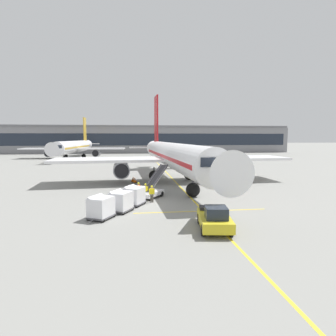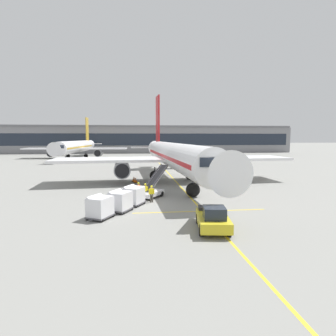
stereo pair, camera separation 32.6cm
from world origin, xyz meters
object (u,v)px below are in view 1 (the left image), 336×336
at_px(parked_airplane, 173,156).
at_px(ground_crew_by_loader, 152,193).
at_px(baggage_cart_lead, 134,195).
at_px(pushback_tug, 214,218).
at_px(baggage_cart_third, 100,207).
at_px(ground_crew_wingwalker, 146,190).
at_px(ground_crew_marshaller, 139,189).
at_px(safety_cone_wingtip, 133,179).
at_px(safety_cone_engine_keepout, 135,180).
at_px(distant_airplane, 74,147).
at_px(baggage_cart_second, 121,201).
at_px(belt_loader, 152,189).
at_px(ground_crew_by_carts, 127,196).

bearing_deg(parked_airplane, ground_crew_by_loader, -106.96).
xyz_separation_m(baggage_cart_lead, pushback_tug, (5.68, -7.97, -0.17)).
distance_m(baggage_cart_lead, baggage_cart_third, 5.03).
bearing_deg(baggage_cart_third, ground_crew_wingwalker, 59.44).
bearing_deg(pushback_tug, ground_crew_marshaller, 114.93).
relative_size(ground_crew_wingwalker, safety_cone_wingtip, 2.29).
height_order(ground_crew_by_loader, ground_crew_wingwalker, same).
xyz_separation_m(ground_crew_marshaller, ground_crew_wingwalker, (0.72, -0.75, 0.00)).
xyz_separation_m(ground_crew_by_loader, safety_cone_engine_keepout, (-1.62, 12.76, -0.63)).
relative_size(pushback_tug, ground_crew_wingwalker, 2.67).
bearing_deg(baggage_cart_lead, ground_crew_wingwalker, 62.65).
relative_size(baggage_cart_third, ground_crew_wingwalker, 1.59).
bearing_deg(distant_airplane, baggage_cart_third, -76.99).
relative_size(parked_airplane, safety_cone_engine_keepout, 58.28).
distance_m(parked_airplane, safety_cone_wingtip, 6.88).
bearing_deg(ground_crew_wingwalker, baggage_cart_second, -117.38).
relative_size(belt_loader, distant_airplane, 0.12).
bearing_deg(baggage_cart_second, belt_loader, 61.17).
bearing_deg(safety_cone_wingtip, pushback_tug, -75.79).
height_order(baggage_cart_third, ground_crew_wingwalker, baggage_cart_third).
distance_m(baggage_cart_third, ground_crew_by_carts, 4.29).
bearing_deg(baggage_cart_lead, ground_crew_by_carts, -144.89).
height_order(baggage_cart_lead, safety_cone_engine_keepout, baggage_cart_lead).
bearing_deg(ground_crew_by_carts, baggage_cart_third, -118.10).
xyz_separation_m(ground_crew_by_loader, ground_crew_by_carts, (-2.47, -1.46, 0.00)).
relative_size(parked_airplane, safety_cone_wingtip, 58.37).
bearing_deg(belt_loader, ground_crew_wingwalker, -125.02).
bearing_deg(baggage_cart_lead, ground_crew_marshaller, 80.63).
xyz_separation_m(parked_airplane, safety_cone_engine_keepout, (-5.69, -0.56, -3.45)).
distance_m(baggage_cart_second, ground_crew_by_loader, 4.42).
bearing_deg(baggage_cart_third, safety_cone_wingtip, 82.15).
distance_m(parked_airplane, ground_crew_marshaller, 12.72).
distance_m(ground_crew_by_carts, ground_crew_marshaller, 3.79).
height_order(baggage_cart_lead, ground_crew_by_loader, baggage_cart_lead).
height_order(belt_loader, baggage_cart_second, belt_loader).
height_order(parked_airplane, ground_crew_by_carts, parked_airplane).
bearing_deg(belt_loader, baggage_cart_third, -121.17).
xyz_separation_m(baggage_cart_second, ground_crew_by_carts, (0.51, 1.80, -0.00)).
height_order(ground_crew_marshaller, safety_cone_wingtip, ground_crew_marshaller).
relative_size(belt_loader, baggage_cart_second, 1.78).
height_order(pushback_tug, safety_cone_wingtip, pushback_tug).
xyz_separation_m(ground_crew_marshaller, safety_cone_engine_keepout, (-0.33, 10.62, -0.63)).
height_order(safety_cone_engine_keepout, distant_airplane, distant_airplane).
relative_size(ground_crew_by_loader, safety_cone_wingtip, 2.29).
bearing_deg(ground_crew_wingwalker, belt_loader, 54.98).
height_order(baggage_cart_lead, safety_cone_wingtip, baggage_cart_lead).
bearing_deg(distant_airplane, pushback_tug, -71.49).
relative_size(ground_crew_marshaller, distant_airplane, 0.04).
relative_size(ground_crew_wingwalker, distant_airplane, 0.04).
bearing_deg(ground_crew_by_carts, safety_cone_engine_keepout, 86.58).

